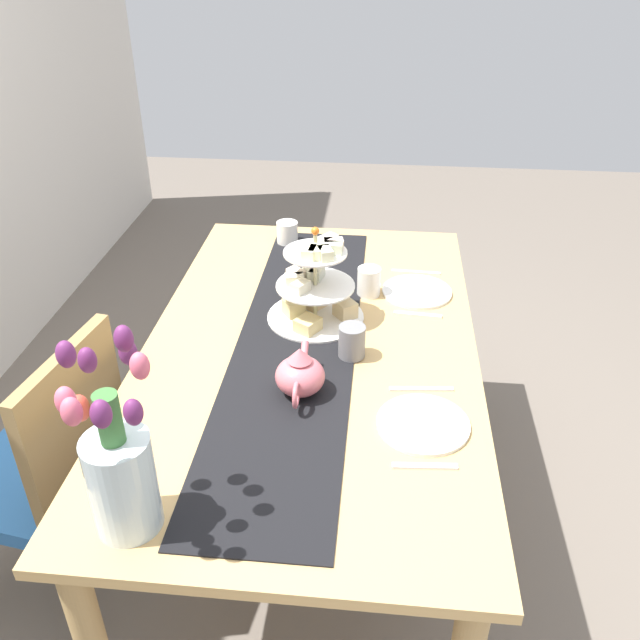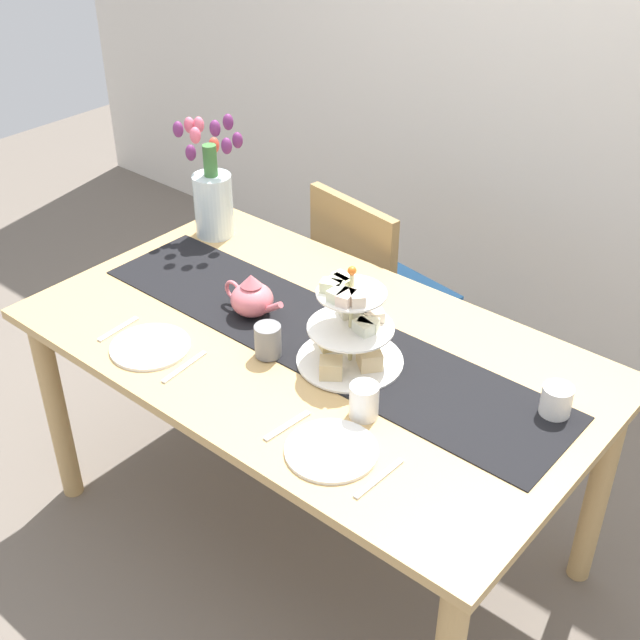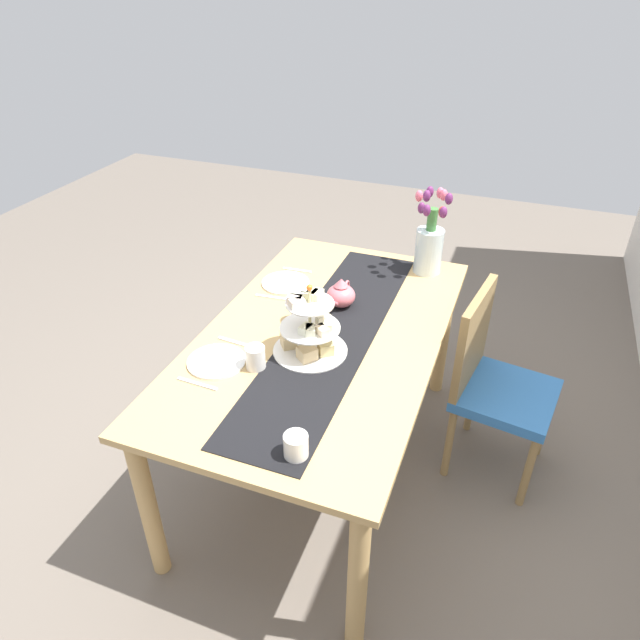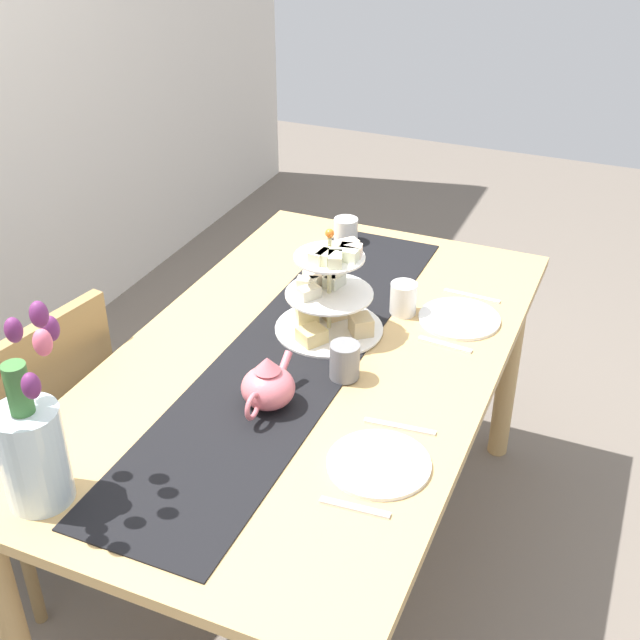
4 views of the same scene
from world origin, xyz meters
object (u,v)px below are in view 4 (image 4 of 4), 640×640
at_px(teapot, 268,386).
at_px(dinner_plate_right, 459,319).
at_px(fork_left, 355,508).
at_px(mug_white_text, 403,299).
at_px(knife_right, 472,296).
at_px(knife_left, 400,427).
at_px(tulip_vase, 29,439).
at_px(chair_left, 34,437).
at_px(dinner_plate_left, 379,464).
at_px(cream_jug, 346,231).
at_px(fork_right, 445,345).
at_px(dining_table, 308,389).
at_px(mug_grey, 345,361).
at_px(tiered_cake_stand, 329,298).

bearing_deg(teapot, dinner_plate_right, -28.88).
relative_size(fork_left, mug_white_text, 1.58).
bearing_deg(knife_right, knife_left, 180.00).
bearing_deg(tulip_vase, chair_left, 45.96).
relative_size(tulip_vase, dinner_plate_left, 1.93).
relative_size(teapot, cream_jug, 2.80).
bearing_deg(fork_right, fork_left, 180.00).
xyz_separation_m(cream_jug, dinner_plate_right, (-0.34, -0.48, -0.04)).
distance_m(dining_table, mug_grey, 0.21).
distance_m(tiered_cake_stand, mug_grey, 0.24).
distance_m(dinner_plate_right, knife_right, 0.15).
relative_size(dinner_plate_left, mug_grey, 2.42).
xyz_separation_m(knife_left, dinner_plate_right, (0.53, 0.00, 0.00)).
xyz_separation_m(tiered_cake_stand, fork_left, (-0.62, -0.32, -0.10)).
xyz_separation_m(fork_right, knife_right, (0.29, 0.00, 0.00)).
relative_size(dinner_plate_left, knife_left, 1.35).
xyz_separation_m(fork_right, mug_grey, (-0.25, 0.19, 0.05)).
bearing_deg(tulip_vase, knife_right, -27.21).
xyz_separation_m(dining_table, chair_left, (-0.30, 0.71, -0.17)).
height_order(tiered_cake_stand, dinner_plate_right, tiered_cake_stand).
bearing_deg(tiered_cake_stand, tulip_vase, 160.88).
bearing_deg(teapot, dinner_plate_left, -107.36).
height_order(fork_left, knife_left, same).
distance_m(cream_jug, mug_white_text, 0.49).
height_order(cream_jug, knife_left, cream_jug).
bearing_deg(fork_right, knife_left, 180.00).
distance_m(chair_left, fork_left, 1.08).
relative_size(cream_jug, fork_right, 0.57).
height_order(dining_table, mug_white_text, mug_white_text).
distance_m(dinner_plate_left, knife_right, 0.82).
relative_size(teapot, tulip_vase, 0.54).
xyz_separation_m(tiered_cake_stand, dinner_plate_left, (-0.48, -0.32, -0.10)).
height_order(dinner_plate_left, knife_right, dinner_plate_left).
height_order(fork_left, knife_right, same).
xyz_separation_m(chair_left, cream_jug, (0.99, -0.55, 0.31)).
xyz_separation_m(dinner_plate_left, dinner_plate_right, (0.67, 0.00, 0.00)).
bearing_deg(fork_right, teapot, 143.59).
xyz_separation_m(chair_left, mug_grey, (0.25, -0.84, 0.32)).
bearing_deg(fork_left, tulip_vase, 110.24).
height_order(dining_table, teapot, teapot).
height_order(knife_right, mug_grey, mug_grey).
distance_m(knife_left, mug_white_text, 0.53).
xyz_separation_m(dinner_plate_left, knife_right, (0.82, 0.00, -0.00)).
bearing_deg(dining_table, knife_left, -120.72).
bearing_deg(mug_white_text, knife_left, -162.40).
relative_size(fork_left, knife_right, 0.88).
xyz_separation_m(chair_left, knife_right, (0.79, -1.03, 0.27)).
bearing_deg(chair_left, mug_grey, -73.30).
distance_m(fork_right, knife_right, 0.29).
distance_m(dining_table, tulip_vase, 0.81).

